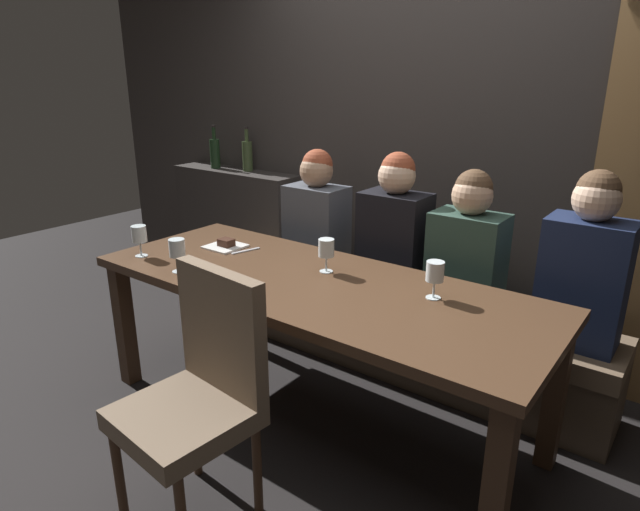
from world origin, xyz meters
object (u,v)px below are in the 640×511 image
Objects in this scene: chair_near_side at (200,385)px; diner_far_end at (467,248)px; diner_bearded at (394,230)px; diner_near_end at (586,265)px; banquette_bench at (386,327)px; wine_glass_far_right at (177,250)px; dessert_plate at (226,245)px; wine_bottle_dark_red at (215,153)px; diner_redhead at (317,217)px; fork_on_table at (246,251)px; wine_bottle_pale_label at (247,155)px; wine_glass_center_back at (326,249)px; wine_glass_far_left at (435,272)px; wine_glass_end_right at (139,235)px; dining_table at (313,298)px.

chair_near_side is 1.29× the size of diner_far_end.
diner_near_end is at bearing 0.98° from diner_bearded.
diner_near_end reaches higher than banquette_bench.
wine_glass_far_right is 0.86× the size of dessert_plate.
wine_bottle_dark_red reaches higher than wine_glass_far_right.
wine_bottle_dark_red reaches higher than diner_redhead.
diner_near_end is at bearing 55.69° from chair_near_side.
wine_bottle_dark_red is at bearing 135.66° from chair_near_side.
wine_glass_far_right is at bearing -94.00° from diner_redhead.
diner_redhead is at bearing 179.23° from diner_far_end.
diner_bearded is 0.82m from fork_on_table.
diner_redhead is 1.04m from wine_bottle_pale_label.
diner_far_end is (0.97, -0.01, -0.01)m from diner_redhead.
fork_on_table reaches higher than banquette_bench.
wine_bottle_pale_label is 1.73m from wine_glass_center_back.
banquette_bench is at bearing 41.13° from dessert_plate.
wine_glass_far_left reaches higher than fork_on_table.
dessert_plate is 1.12× the size of fork_on_table.
wine_bottle_pale_label is (0.29, 0.06, 0.00)m from wine_bottle_dark_red.
diner_redhead is 1.00m from wine_glass_far_right.
wine_bottle_pale_label is 1.35m from fork_on_table.
wine_glass_center_back is (1.72, -0.89, -0.22)m from wine_bottle_dark_red.
wine_bottle_pale_label is at bearing 165.68° from banquette_bench.
dessert_plate is (-0.72, 0.82, 0.20)m from chair_near_side.
wine_glass_far_right is (-0.62, 0.42, 0.29)m from chair_near_side.
chair_near_side is 1.43m from diner_bearded.
dessert_plate is at bearing -160.52° from diner_near_end.
wine_glass_end_right is at bearing -113.30° from diner_redhead.
wine_glass_far_right and wine_glass_center_back have the same top height.
chair_near_side is 5.98× the size of wine_glass_end_right.
diner_bearded is at bearing -1.38° from diner_redhead.
diner_redhead is 4.73× the size of wine_glass_end_right.
wine_bottle_dark_red is (-1.78, 1.73, 0.51)m from chair_near_side.
wine_bottle_dark_red is 1.53m from wine_glass_end_right.
banquette_bench is at bearing 88.36° from wine_glass_center_back.
wine_glass_center_back is at bearing -130.57° from diner_far_end.
wine_glass_center_back is at bearing -27.23° from wine_bottle_dark_red.
wine_bottle_dark_red is at bearing 171.46° from diner_far_end.
fork_on_table is at bearing -36.90° from wine_bottle_dark_red.
dining_table is 13.41× the size of wine_glass_far_right.
diner_far_end reaches higher than wine_glass_end_right.
wine_bottle_dark_red is (-2.20, 0.33, 0.26)m from diner_far_end.
chair_near_side reaches higher than wine_glass_center_back.
diner_redhead is 1.05m from wine_glass_end_right.
dessert_plate is (-0.17, -0.59, -0.06)m from diner_redhead.
diner_bearded is 4.75× the size of fork_on_table.
wine_glass_far_left is 1.00× the size of wine_glass_center_back.
diner_bearded is (0.00, 1.40, 0.27)m from chair_near_side.
chair_near_side is 0.80m from wine_glass_far_right.
chair_near_side is 1.21× the size of diner_near_end.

